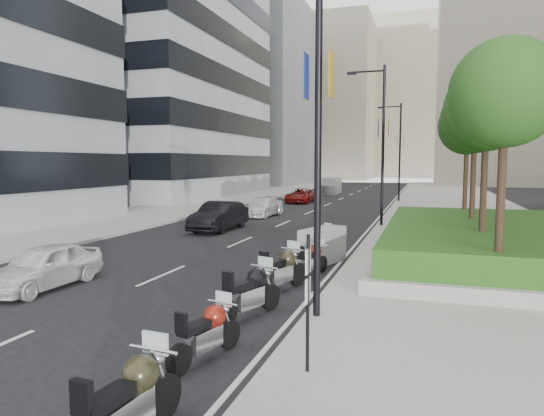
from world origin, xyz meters
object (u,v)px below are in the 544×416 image
at_px(motorcycle_3, 282,270).
at_px(lamp_post_1, 380,137).
at_px(motorcycle_4, 312,260).
at_px(car_a, 44,266).
at_px(lamp_post_0, 312,100).
at_px(motorcycle_0, 129,402).
at_px(car_c, 263,207).
at_px(lamp_post_2, 398,147).
at_px(delivery_van, 331,186).
at_px(car_d, 301,196).
at_px(motorcycle_6, 322,240).
at_px(motorcycle_5, 323,246).
at_px(parking_sign, 308,296).
at_px(motorcycle_1, 207,332).
at_px(car_b, 219,216).
at_px(motorcycle_2, 251,292).

bearing_deg(motorcycle_3, lamp_post_1, 14.11).
bearing_deg(motorcycle_4, car_a, 135.33).
xyz_separation_m(lamp_post_0, motorcycle_0, (-1.08, -5.61, -4.45)).
bearing_deg(motorcycle_3, car_c, 39.75).
xyz_separation_m(lamp_post_2, motorcycle_4, (-0.97, -30.60, -4.53)).
bearing_deg(lamp_post_1, delivery_van, 106.09).
height_order(motorcycle_0, car_d, car_d).
relative_size(lamp_post_2, delivery_van, 1.93).
xyz_separation_m(motorcycle_6, delivery_van, (-6.58, 36.48, 0.39)).
bearing_deg(motorcycle_5, lamp_post_0, -153.90).
height_order(motorcycle_4, car_d, car_d).
relative_size(lamp_post_1, car_d, 1.94).
relative_size(motorcycle_0, car_d, 0.50).
bearing_deg(car_c, motorcycle_0, -70.10).
bearing_deg(motorcycle_0, parking_sign, -28.38).
relative_size(motorcycle_0, motorcycle_6, 1.19).
bearing_deg(lamp_post_0, motorcycle_0, -100.91).
distance_m(motorcycle_1, motorcycle_6, 11.34).
xyz_separation_m(motorcycle_1, car_b, (-6.88, 16.11, 0.23)).
height_order(motorcycle_2, car_d, car_d).
bearing_deg(car_d, car_b, -89.22).
bearing_deg(car_c, lamp_post_2, 65.38).
bearing_deg(motorcycle_2, motorcycle_0, -158.73).
height_order(lamp_post_1, motorcycle_3, lamp_post_1).
bearing_deg(motorcycle_5, parking_sign, -152.89).
height_order(motorcycle_2, delivery_van, delivery_van).
xyz_separation_m(parking_sign, car_a, (-8.80, 3.56, -0.80)).
bearing_deg(motorcycle_4, motorcycle_1, -165.47).
relative_size(lamp_post_2, motorcycle_4, 4.63).
bearing_deg(motorcycle_2, lamp_post_1, 13.36).
relative_size(motorcycle_1, delivery_van, 0.43).
distance_m(motorcycle_2, car_a, 6.80).
height_order(lamp_post_0, motorcycle_3, lamp_post_0).
height_order(motorcycle_4, motorcycle_6, motorcycle_4).
height_order(lamp_post_0, lamp_post_2, same).
relative_size(lamp_post_1, car_a, 2.35).
bearing_deg(lamp_post_1, motorcycle_1, -93.77).
distance_m(lamp_post_1, car_b, 9.94).
height_order(lamp_post_0, motorcycle_6, lamp_post_0).
bearing_deg(parking_sign, motorcycle_4, 102.40).
bearing_deg(motorcycle_4, car_d, 32.15).
xyz_separation_m(lamp_post_2, motorcycle_0, (-1.08, -40.61, -4.45)).
height_order(lamp_post_2, motorcycle_4, lamp_post_2).
relative_size(parking_sign, motorcycle_1, 1.25).
relative_size(motorcycle_2, motorcycle_3, 1.00).
distance_m(lamp_post_2, motorcycle_2, 35.52).
bearing_deg(lamp_post_1, lamp_post_2, 90.00).
bearing_deg(lamp_post_2, lamp_post_1, -90.00).
bearing_deg(motorcycle_0, motorcycle_3, 7.35).
height_order(parking_sign, car_c, parking_sign).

